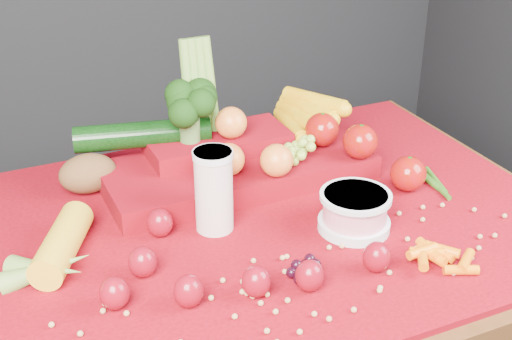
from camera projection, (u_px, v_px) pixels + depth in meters
name	position (u px, v px, depth m)	size (l,w,h in m)	color
table	(260.00, 267.00, 1.32)	(1.10, 0.80, 0.75)	#35200C
red_cloth	(261.00, 221.00, 1.28)	(1.05, 0.75, 0.01)	maroon
milk_glass	(214.00, 188.00, 1.21)	(0.07, 0.07, 0.15)	beige
yogurt_bowl	(355.00, 210.00, 1.23)	(0.13, 0.13, 0.07)	silver
strawberry_scatter	(221.00, 267.00, 1.09)	(0.44, 0.28, 0.06)	maroon
dark_grape_cluster	(303.00, 271.00, 1.11)	(0.06, 0.05, 0.03)	black
soybean_scatter	(314.00, 277.00, 1.11)	(0.84, 0.24, 0.01)	tan
corn_ear	(51.00, 262.00, 1.12)	(0.24, 0.26, 0.06)	gold
potato	(88.00, 173.00, 1.35)	(0.11, 0.08, 0.08)	brown
baby_carrot_pile	(443.00, 256.00, 1.14)	(0.17, 0.17, 0.03)	orange
green_bean_pile	(430.00, 179.00, 1.40)	(0.14, 0.12, 0.01)	#2A5A14
produce_mound	(243.00, 150.00, 1.39)	(0.61, 0.35, 0.27)	maroon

